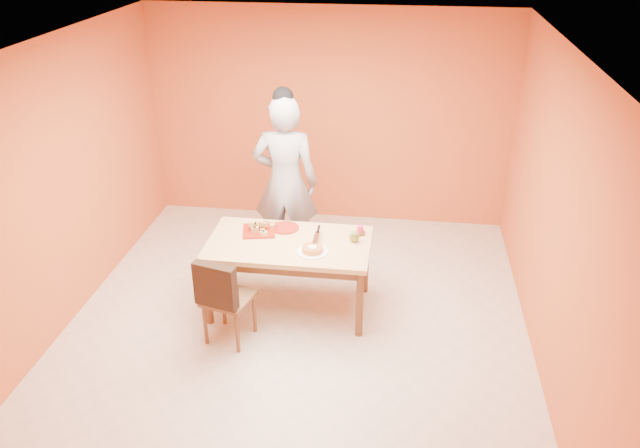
# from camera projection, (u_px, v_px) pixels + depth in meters

# --- Properties ---
(floor) EXTENTS (5.00, 5.00, 0.00)m
(floor) POSITION_uv_depth(u_px,v_px,m) (297.00, 326.00, 6.17)
(floor) COLOR beige
(floor) RESTS_ON ground
(ceiling) EXTENTS (5.00, 5.00, 0.00)m
(ceiling) POSITION_uv_depth(u_px,v_px,m) (291.00, 48.00, 4.94)
(ceiling) COLOR silver
(ceiling) RESTS_ON wall_back
(wall_back) EXTENTS (4.50, 0.00, 4.50)m
(wall_back) POSITION_uv_depth(u_px,v_px,m) (329.00, 118.00, 7.76)
(wall_back) COLOR #CE542F
(wall_back) RESTS_ON floor
(wall_left) EXTENTS (0.00, 5.00, 5.00)m
(wall_left) POSITION_uv_depth(u_px,v_px,m) (57.00, 188.00, 5.83)
(wall_left) COLOR #CE542F
(wall_left) RESTS_ON floor
(wall_right) EXTENTS (0.00, 5.00, 5.00)m
(wall_right) POSITION_uv_depth(u_px,v_px,m) (555.00, 217.00, 5.28)
(wall_right) COLOR #CE542F
(wall_right) RESTS_ON floor
(dining_table) EXTENTS (1.60, 0.90, 0.76)m
(dining_table) POSITION_uv_depth(u_px,v_px,m) (289.00, 250.00, 6.17)
(dining_table) COLOR tan
(dining_table) RESTS_ON floor
(dining_chair) EXTENTS (0.52, 0.58, 0.92)m
(dining_chair) POSITION_uv_depth(u_px,v_px,m) (228.00, 297.00, 5.77)
(dining_chair) COLOR brown
(dining_chair) RESTS_ON floor
(pastry_pile) EXTENTS (0.29, 0.29, 0.09)m
(pastry_pile) POSITION_uv_depth(u_px,v_px,m) (259.00, 226.00, 6.28)
(pastry_pile) COLOR tan
(pastry_pile) RESTS_ON pastry_platter
(person) EXTENTS (0.73, 0.49, 1.98)m
(person) POSITION_uv_depth(u_px,v_px,m) (285.00, 183.00, 6.84)
(person) COLOR gray
(person) RESTS_ON floor
(pastry_platter) EXTENTS (0.38, 0.38, 0.02)m
(pastry_platter) POSITION_uv_depth(u_px,v_px,m) (259.00, 231.00, 6.31)
(pastry_platter) COLOR maroon
(pastry_platter) RESTS_ON dining_table
(red_dinner_plate) EXTENTS (0.30, 0.30, 0.02)m
(red_dinner_plate) POSITION_uv_depth(u_px,v_px,m) (285.00, 228.00, 6.37)
(red_dinner_plate) COLOR maroon
(red_dinner_plate) RESTS_ON dining_table
(white_cake_plate) EXTENTS (0.37, 0.37, 0.01)m
(white_cake_plate) POSITION_uv_depth(u_px,v_px,m) (312.00, 252.00, 5.94)
(white_cake_plate) COLOR white
(white_cake_plate) RESTS_ON dining_table
(sponge_cake) EXTENTS (0.25, 0.25, 0.05)m
(sponge_cake) POSITION_uv_depth(u_px,v_px,m) (312.00, 249.00, 5.92)
(sponge_cake) COLOR orange
(sponge_cake) RESTS_ON white_cake_plate
(cake_server) EXTENTS (0.05, 0.24, 0.01)m
(cake_server) POSITION_uv_depth(u_px,v_px,m) (316.00, 237.00, 6.07)
(cake_server) COLOR silver
(cake_server) RESTS_ON sponge_cake
(egg_ornament) EXTENTS (0.12, 0.11, 0.12)m
(egg_ornament) POSITION_uv_depth(u_px,v_px,m) (354.00, 236.00, 6.09)
(egg_ornament) COLOR olive
(egg_ornament) RESTS_ON dining_table
(magenta_glass) EXTENTS (0.08, 0.08, 0.09)m
(magenta_glass) POSITION_uv_depth(u_px,v_px,m) (360.00, 230.00, 6.24)
(magenta_glass) COLOR #DE2157
(magenta_glass) RESTS_ON dining_table
(checker_tin) EXTENTS (0.12, 0.12, 0.03)m
(checker_tin) POSITION_uv_depth(u_px,v_px,m) (360.00, 233.00, 6.26)
(checker_tin) COLOR #32190D
(checker_tin) RESTS_ON dining_table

